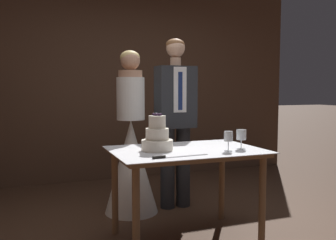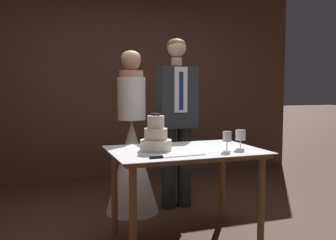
# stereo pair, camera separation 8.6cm
# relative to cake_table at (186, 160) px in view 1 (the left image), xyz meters

# --- Properties ---
(ground_plane) EXTENTS (40.00, 40.00, 0.00)m
(ground_plane) POSITION_rel_cake_table_xyz_m (0.02, -0.02, -0.67)
(ground_plane) COLOR #4C3323
(wall_back) EXTENTS (5.30, 0.12, 2.94)m
(wall_back) POSITION_rel_cake_table_xyz_m (0.02, 2.36, 0.80)
(wall_back) COLOR #513828
(wall_back) RESTS_ON ground_plane
(cake_table) EXTENTS (1.23, 0.84, 0.76)m
(cake_table) POSITION_rel_cake_table_xyz_m (0.00, 0.00, 0.00)
(cake_table) COLOR brown
(cake_table) RESTS_ON ground_plane
(tiered_cake) EXTENTS (0.26, 0.26, 0.30)m
(tiered_cake) POSITION_rel_cake_table_xyz_m (-0.24, 0.02, 0.20)
(tiered_cake) COLOR silver
(tiered_cake) RESTS_ON cake_table
(cake_knife) EXTENTS (0.45, 0.05, 0.02)m
(cake_knife) POSITION_rel_cake_table_xyz_m (-0.26, -0.30, 0.10)
(cake_knife) COLOR silver
(cake_knife) RESTS_ON cake_table
(wine_glass_near) EXTENTS (0.07, 0.07, 0.16)m
(wine_glass_near) POSITION_rel_cake_table_xyz_m (0.28, -0.21, 0.21)
(wine_glass_near) COLOR silver
(wine_glass_near) RESTS_ON cake_table
(wine_glass_middle) EXTENTS (0.08, 0.08, 0.16)m
(wine_glass_middle) POSITION_rel_cake_table_xyz_m (0.43, -0.15, 0.21)
(wine_glass_middle) COLOR silver
(wine_glass_middle) RESTS_ON cake_table
(bride) EXTENTS (0.54, 0.54, 1.64)m
(bride) POSITION_rel_cake_table_xyz_m (-0.24, 0.83, -0.07)
(bride) COLOR white
(bride) RESTS_ON ground_plane
(groom) EXTENTS (0.40, 0.25, 1.78)m
(groom) POSITION_rel_cake_table_xyz_m (0.24, 0.83, 0.31)
(groom) COLOR #282B30
(groom) RESTS_ON ground_plane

